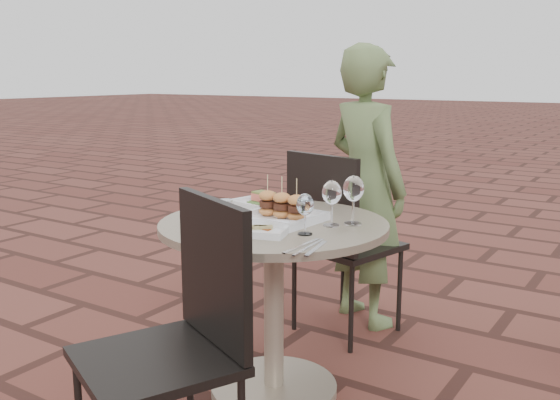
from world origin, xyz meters
The scene contains 13 objects.
ground centered at (0.00, 0.00, 0.00)m, with size 60.00×60.00×0.00m, color #572B22.
cafe_table centered at (0.22, 0.17, 0.48)m, with size 0.90×0.90×0.73m.
chair_far centered at (0.15, 0.82, 0.55)m, with size 0.53×0.53×0.93m.
chair_near centered at (0.32, -0.47, 0.55)m, with size 0.58×0.58×0.93m.
diner centered at (0.18, 1.11, 0.73)m, with size 0.53×0.35×1.45m, color #576B3B.
plate_salmon centered at (0.02, 0.40, 0.75)m, with size 0.27×0.27×0.06m.
plate_sliders centered at (0.25, 0.20, 0.77)m, with size 0.30×0.30×0.18m.
plate_tuna centered at (0.27, 0.01, 0.74)m, with size 0.27×0.27×0.03m.
wine_glass_right centered at (0.43, 0.07, 0.84)m, with size 0.06×0.06×0.15m.
wine_glass_mid centered at (0.44, 0.24, 0.85)m, with size 0.07×0.07×0.18m.
wine_glass_far centered at (0.50, 0.30, 0.86)m, with size 0.08×0.08×0.19m.
steel_ramekin centered at (-0.06, 0.22, 0.75)m, with size 0.06×0.06×0.05m, color silver.
cutlery_set centered at (0.53, -0.08, 0.73)m, with size 0.10×0.23×0.00m, color silver, non-canonical shape.
Camera 1 is at (1.55, -1.81, 1.30)m, focal length 40.00 mm.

